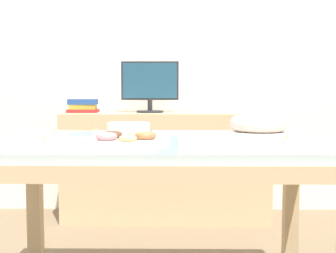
{
  "coord_description": "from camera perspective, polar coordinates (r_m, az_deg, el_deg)",
  "views": [
    {
      "loc": [
        0.06,
        -1.97,
        0.97
      ],
      "look_at": [
        0.03,
        -0.05,
        0.82
      ],
      "focal_mm": 50.0,
      "sensor_mm": 36.0,
      "label": 1
    }
  ],
  "objects": [
    {
      "name": "pastry_platter",
      "position": [
        1.89,
        -5.17,
        -1.52
      ],
      "size": [
        0.35,
        0.35,
        0.04
      ],
      "color": "silver",
      "rests_on": "dining_table"
    },
    {
      "name": "cake_chocolate_round",
      "position": [
        2.28,
        11.0,
        0.19
      ],
      "size": [
        0.3,
        0.3,
        0.09
      ],
      "color": "silver",
      "rests_on": "dining_table"
    },
    {
      "name": "computer_monitor",
      "position": [
        3.47,
        -2.22,
        4.83
      ],
      "size": [
        0.42,
        0.2,
        0.38
      ],
      "color": "#262628",
      "rests_on": "sideboard"
    },
    {
      "name": "dining_table",
      "position": [
        2.0,
        -0.98,
        -4.35
      ],
      "size": [
        1.45,
        0.93,
        0.76
      ],
      "color": "silver",
      "rests_on": "ground"
    },
    {
      "name": "tealight_near_cakes",
      "position": [
        2.17,
        -13.71,
        -0.94
      ],
      "size": [
        0.04,
        0.04,
        0.04
      ],
      "color": "silver",
      "rests_on": "dining_table"
    },
    {
      "name": "book_stack",
      "position": [
        3.53,
        -10.32,
        2.48
      ],
      "size": [
        0.22,
        0.16,
        0.1
      ],
      "color": "maroon",
      "rests_on": "sideboard"
    },
    {
      "name": "sideboard",
      "position": [
        3.51,
        -0.25,
        -4.78
      ],
      "size": [
        1.51,
        0.44,
        0.8
      ],
      "color": "#D1B284",
      "rests_on": "ground"
    },
    {
      "name": "plate_stack",
      "position": [
        2.3,
        -4.82,
        -0.13
      ],
      "size": [
        0.21,
        0.21,
        0.05
      ],
      "color": "silver",
      "rests_on": "dining_table"
    },
    {
      "name": "tealight_right_edge",
      "position": [
        2.27,
        -8.81,
        -0.62
      ],
      "size": [
        0.04,
        0.04,
        0.04
      ],
      "color": "silver",
      "rests_on": "dining_table"
    },
    {
      "name": "tealight_left_edge",
      "position": [
        1.93,
        14.37,
        -1.63
      ],
      "size": [
        0.04,
        0.04,
        0.04
      ],
      "color": "silver",
      "rests_on": "dining_table"
    },
    {
      "name": "tealight_near_front",
      "position": [
        1.88,
        -14.92,
        -1.8
      ],
      "size": [
        0.04,
        0.04,
        0.04
      ],
      "color": "silver",
      "rests_on": "dining_table"
    },
    {
      "name": "wall_back",
      "position": [
        3.78,
        -0.18,
        9.6
      ],
      "size": [
        8.0,
        0.1,
        2.6
      ],
      "primitive_type": "cube",
      "color": "white",
      "rests_on": "ground"
    }
  ]
}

